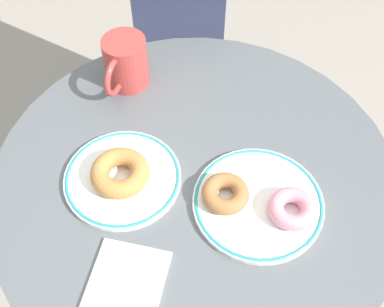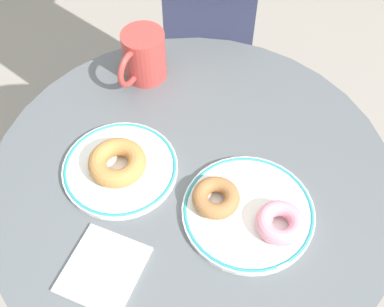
{
  "view_description": "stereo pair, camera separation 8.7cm",
  "coord_description": "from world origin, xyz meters",
  "views": [
    {
      "loc": [
        0.12,
        -0.47,
        1.47
      ],
      "look_at": [
        -0.01,
        0.03,
        0.77
      ],
      "focal_mm": 44.66,
      "sensor_mm": 36.0,
      "label": 1
    },
    {
      "loc": [
        0.2,
        -0.44,
        1.47
      ],
      "look_at": [
        -0.01,
        0.03,
        0.77
      ],
      "focal_mm": 44.66,
      "sensor_mm": 36.0,
      "label": 2
    }
  ],
  "objects": [
    {
      "name": "cafe_table",
      "position": [
        0.0,
        0.0,
        0.55
      ],
      "size": [
        0.74,
        0.74,
        0.76
      ],
      "color": "#565B60",
      "rests_on": "ground"
    },
    {
      "name": "coffee_mug",
      "position": [
        -0.19,
        0.18,
        0.81
      ],
      "size": [
        0.09,
        0.13,
        0.1
      ],
      "color": "#B73D38",
      "rests_on": "cafe_table"
    },
    {
      "name": "donut_old_fashioned",
      "position": [
        -0.12,
        -0.05,
        0.79
      ],
      "size": [
        0.12,
        0.12,
        0.03
      ],
      "primitive_type": "torus",
      "rotation": [
        0.0,
        0.0,
        6.04
      ],
      "color": "#BC7F42",
      "rests_on": "plate_left"
    },
    {
      "name": "plate_left",
      "position": [
        -0.12,
        -0.05,
        0.77
      ],
      "size": [
        0.21,
        0.21,
        0.01
      ],
      "color": "white",
      "rests_on": "cafe_table"
    },
    {
      "name": "donut_pink_frosted",
      "position": [
        0.18,
        -0.04,
        0.78
      ],
      "size": [
        0.11,
        0.11,
        0.03
      ],
      "primitive_type": "torus",
      "rotation": [
        0.0,
        0.0,
        0.79
      ],
      "color": "pink",
      "rests_on": "plate_right"
    },
    {
      "name": "donut_cinnamon",
      "position": [
        0.06,
        -0.04,
        0.78
      ],
      "size": [
        0.11,
        0.11,
        0.03
      ],
      "primitive_type": "torus",
      "rotation": [
        0.0,
        0.0,
        5.44
      ],
      "color": "#A36B3D",
      "rests_on": "plate_right"
    },
    {
      "name": "paper_napkin",
      "position": [
        -0.05,
        -0.23,
        0.76
      ],
      "size": [
        0.12,
        0.13,
        0.01
      ],
      "primitive_type": "cube",
      "rotation": [
        0.0,
        0.0,
        0.04
      ],
      "color": "white",
      "rests_on": "cafe_table"
    },
    {
      "name": "plate_right",
      "position": [
        0.12,
        -0.04,
        0.77
      ],
      "size": [
        0.23,
        0.23,
        0.01
      ],
      "color": "white",
      "rests_on": "cafe_table"
    }
  ]
}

